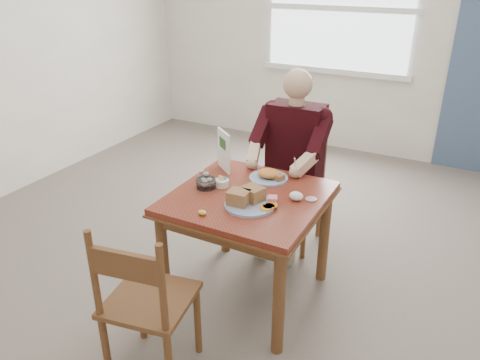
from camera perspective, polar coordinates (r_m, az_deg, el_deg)
The scene contains 16 objects.
floor at distance 3.29m, azimuth 0.91°, elevation -13.53°, with size 6.00×6.00×0.00m, color #685F54.
wall_back at distance 5.47m, azimuth 16.11°, elevation 17.23°, with size 5.50×5.50×0.00m, color white.
lemon_wedge at distance 2.66m, azimuth -4.63°, elevation -3.98°, with size 0.05×0.04×0.03m, color gold.
napkin at distance 2.83m, azimuth 6.86°, elevation -1.95°, with size 0.08×0.07×0.05m, color white.
metal_dish at distance 2.86m, azimuth 8.66°, elevation -2.33°, with size 0.07×0.07×0.01m, color silver.
window at distance 5.51m, azimuth 12.01°, elevation 19.79°, with size 1.72×0.04×1.42m.
table at distance 2.94m, azimuth 0.99°, elevation -3.75°, with size 0.92×0.92×0.75m.
chair_far at distance 3.66m, azimuth 6.62°, elevation -0.62°, with size 0.42×0.42×0.95m.
chair_near at distance 2.50m, azimuth -11.44°, elevation -14.52°, with size 0.48×0.48×0.95m.
diner at distance 3.46m, azimuth 6.34°, elevation 3.79°, with size 0.53×0.56×1.39m.
near_plate at distance 2.75m, azimuth 1.08°, elevation -2.41°, with size 0.33×0.32×0.10m.
far_plate at distance 3.09m, azimuth 3.60°, elevation 0.54°, with size 0.33×0.33×0.07m.
caddy at distance 2.99m, azimuth -2.21°, elevation -0.35°, with size 0.10×0.10×0.07m.
shakers at distance 3.03m, azimuth -4.42°, elevation 0.35°, with size 0.09×0.06×0.08m.
creamer at distance 2.97m, azimuth -4.16°, elevation -0.38°, with size 0.15×0.15×0.06m.
menu at distance 3.19m, azimuth -2.00°, elevation 3.63°, with size 0.16×0.13×0.28m.
Camera 1 is at (1.16, -2.30, 2.05)m, focal length 35.00 mm.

